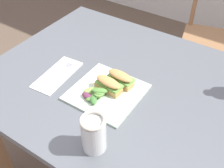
# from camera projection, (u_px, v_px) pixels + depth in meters

# --- Properties ---
(dining_table) EXTENTS (1.19, 0.94, 0.74)m
(dining_table) POSITION_uv_depth(u_px,v_px,m) (121.00, 101.00, 1.26)
(dining_table) COLOR #51565B
(dining_table) RESTS_ON ground
(chair_wooden_far) EXTENTS (0.48, 0.48, 0.87)m
(chair_wooden_far) POSITION_uv_depth(u_px,v_px,m) (211.00, 38.00, 1.98)
(chair_wooden_far) COLOR #8E6642
(chair_wooden_far) RESTS_ON ground
(plate_lunch) EXTENTS (0.27, 0.27, 0.01)m
(plate_lunch) POSITION_uv_depth(u_px,v_px,m) (107.00, 92.00, 1.12)
(plate_lunch) COLOR beige
(plate_lunch) RESTS_ON dining_table
(sandwich_half_front) EXTENTS (0.12, 0.07, 0.06)m
(sandwich_half_front) POSITION_uv_depth(u_px,v_px,m) (109.00, 85.00, 1.11)
(sandwich_half_front) COLOR tan
(sandwich_half_front) RESTS_ON plate_lunch
(sandwich_half_back) EXTENTS (0.12, 0.07, 0.06)m
(sandwich_half_back) POSITION_uv_depth(u_px,v_px,m) (120.00, 78.00, 1.14)
(sandwich_half_back) COLOR tan
(sandwich_half_back) RESTS_ON plate_lunch
(salad_mixed_greens) EXTENTS (0.11, 0.12, 0.04)m
(salad_mixed_greens) POSITION_uv_depth(u_px,v_px,m) (97.00, 93.00, 1.08)
(salad_mixed_greens) COLOR #84A84C
(salad_mixed_greens) RESTS_ON plate_lunch
(napkin_folded) EXTENTS (0.13, 0.26, 0.00)m
(napkin_folded) POSITION_uv_depth(u_px,v_px,m) (57.00, 75.00, 1.21)
(napkin_folded) COLOR white
(napkin_folded) RESTS_ON dining_table
(fork_on_napkin) EXTENTS (0.03, 0.19, 0.00)m
(fork_on_napkin) POSITION_uv_depth(u_px,v_px,m) (60.00, 72.00, 1.22)
(fork_on_napkin) COLOR silver
(fork_on_napkin) RESTS_ON napkin_folded
(mason_jar_iced_tea) EXTENTS (0.08, 0.08, 0.14)m
(mason_jar_iced_tea) POSITION_uv_depth(u_px,v_px,m) (94.00, 135.00, 0.89)
(mason_jar_iced_tea) COLOR gold
(mason_jar_iced_tea) RESTS_ON dining_table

